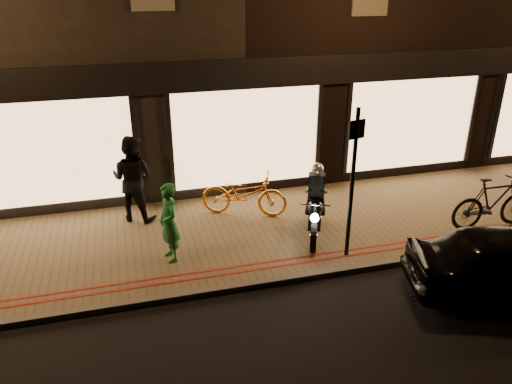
{
  "coord_description": "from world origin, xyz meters",
  "views": [
    {
      "loc": [
        -2.85,
        -7.33,
        5.31
      ],
      "look_at": [
        -0.34,
        1.84,
        1.1
      ],
      "focal_mm": 35.0,
      "sensor_mm": 36.0,
      "label": 1
    }
  ],
  "objects_px": {
    "motorcycle": "(315,208)",
    "sign_post": "(353,177)",
    "person_green": "(169,223)",
    "bicycle_gold": "(244,194)"
  },
  "relations": [
    {
      "from": "motorcycle",
      "to": "bicycle_gold",
      "type": "distance_m",
      "value": 1.81
    },
    {
      "from": "sign_post",
      "to": "person_green",
      "type": "relative_size",
      "value": 1.89
    },
    {
      "from": "sign_post",
      "to": "person_green",
      "type": "xyz_separation_m",
      "value": [
        -3.39,
        0.78,
        -0.88
      ]
    },
    {
      "from": "person_green",
      "to": "sign_post",
      "type": "bearing_deg",
      "value": 62.26
    },
    {
      "from": "sign_post",
      "to": "bicycle_gold",
      "type": "relative_size",
      "value": 1.51
    },
    {
      "from": "sign_post",
      "to": "bicycle_gold",
      "type": "height_order",
      "value": "sign_post"
    },
    {
      "from": "motorcycle",
      "to": "person_green",
      "type": "relative_size",
      "value": 1.15
    },
    {
      "from": "motorcycle",
      "to": "person_green",
      "type": "height_order",
      "value": "same"
    },
    {
      "from": "bicycle_gold",
      "to": "motorcycle",
      "type": "bearing_deg",
      "value": -114.16
    },
    {
      "from": "motorcycle",
      "to": "sign_post",
      "type": "height_order",
      "value": "sign_post"
    }
  ]
}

